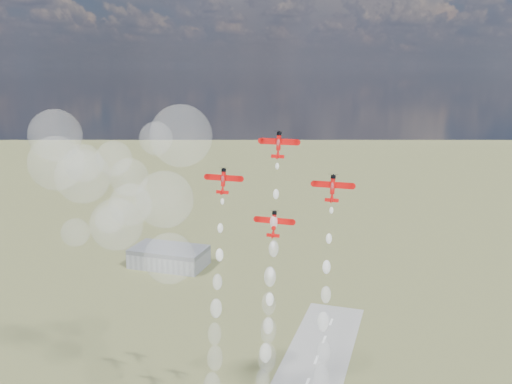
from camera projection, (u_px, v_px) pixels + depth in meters
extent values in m
cube|color=gray|center=(169.00, 259.00, 369.25)|extent=(50.00, 28.00, 10.00)
cube|color=#595B60|center=(169.00, 250.00, 367.77)|extent=(50.00, 28.00, 3.00)
cylinder|color=red|center=(279.00, 142.00, 152.25)|extent=(1.22, 2.08, 4.69)
cylinder|color=black|center=(279.00, 134.00, 152.15)|extent=(1.40, 1.54, 1.13)
cube|color=red|center=(279.00, 142.00, 152.53)|extent=(10.64, 0.53, 1.75)
cube|color=white|center=(269.00, 141.00, 153.48)|extent=(4.19, 0.12, 0.48)
cube|color=white|center=(289.00, 142.00, 151.79)|extent=(4.19, 0.12, 0.48)
cube|color=red|center=(278.00, 156.00, 152.30)|extent=(3.84, 0.29, 0.96)
cube|color=red|center=(277.00, 157.00, 151.68)|extent=(0.12, 1.67, 1.40)
ellipsoid|color=silver|center=(278.00, 143.00, 151.80)|extent=(0.96, 1.26, 2.29)
cone|color=red|center=(278.00, 154.00, 152.35)|extent=(1.22, 1.64, 2.46)
cylinder|color=red|center=(223.00, 179.00, 157.42)|extent=(1.22, 2.08, 4.69)
cylinder|color=black|center=(224.00, 170.00, 157.32)|extent=(1.40, 1.54, 1.13)
cube|color=red|center=(224.00, 178.00, 157.70)|extent=(10.64, 0.53, 1.75)
cube|color=white|center=(215.00, 177.00, 158.64)|extent=(4.19, 0.12, 0.48)
cube|color=white|center=(233.00, 178.00, 156.96)|extent=(4.19, 0.12, 0.48)
cube|color=red|center=(222.00, 192.00, 157.46)|extent=(3.84, 0.29, 0.96)
cube|color=red|center=(222.00, 193.00, 156.85)|extent=(0.12, 1.67, 1.40)
ellipsoid|color=silver|center=(223.00, 179.00, 156.97)|extent=(0.96, 1.26, 2.29)
cone|color=red|center=(223.00, 190.00, 157.52)|extent=(1.22, 1.64, 2.46)
cylinder|color=red|center=(333.00, 186.00, 148.05)|extent=(1.22, 2.08, 4.69)
cylinder|color=black|center=(333.00, 177.00, 147.94)|extent=(1.40, 1.54, 1.13)
cube|color=red|center=(333.00, 185.00, 148.33)|extent=(10.64, 0.53, 1.75)
cube|color=white|center=(323.00, 184.00, 149.27)|extent=(4.19, 0.12, 0.48)
cube|color=white|center=(343.00, 186.00, 147.59)|extent=(4.19, 0.12, 0.48)
cube|color=red|center=(332.00, 200.00, 148.09)|extent=(3.84, 0.29, 0.96)
cube|color=red|center=(331.00, 201.00, 147.47)|extent=(0.12, 1.67, 1.40)
ellipsoid|color=silver|center=(332.00, 186.00, 147.59)|extent=(0.96, 1.26, 2.29)
cone|color=red|center=(332.00, 198.00, 148.14)|extent=(1.22, 1.64, 2.46)
cylinder|color=red|center=(274.00, 222.00, 153.22)|extent=(1.22, 2.08, 4.69)
cylinder|color=black|center=(274.00, 213.00, 153.11)|extent=(1.40, 1.54, 1.13)
cube|color=red|center=(274.00, 221.00, 153.50)|extent=(10.64, 0.53, 1.75)
cube|color=white|center=(265.00, 220.00, 154.44)|extent=(4.19, 0.12, 0.48)
cube|color=white|center=(284.00, 221.00, 152.75)|extent=(4.19, 0.12, 0.48)
cube|color=red|center=(273.00, 235.00, 153.26)|extent=(3.84, 0.29, 0.96)
cube|color=red|center=(272.00, 236.00, 152.64)|extent=(0.12, 1.67, 1.40)
ellipsoid|color=silver|center=(273.00, 222.00, 152.76)|extent=(0.96, 1.26, 2.29)
cone|color=red|center=(273.00, 233.00, 153.31)|extent=(1.22, 1.64, 2.46)
sphere|color=white|center=(277.00, 166.00, 152.47)|extent=(1.07, 1.07, 1.07)
sphere|color=white|center=(276.00, 194.00, 153.00)|extent=(1.65, 1.65, 1.65)
sphere|color=white|center=(274.00, 222.00, 153.55)|extent=(2.22, 2.22, 2.22)
sphere|color=white|center=(274.00, 249.00, 153.61)|extent=(2.80, 2.80, 2.80)
sphere|color=white|center=(270.00, 277.00, 154.35)|extent=(3.37, 3.37, 3.37)
sphere|color=white|center=(269.00, 304.00, 153.96)|extent=(3.95, 3.95, 3.95)
sphere|color=white|center=(268.00, 330.00, 154.47)|extent=(4.52, 4.52, 4.52)
sphere|color=white|center=(267.00, 358.00, 155.00)|extent=(5.10, 5.10, 5.10)
sphere|color=white|center=(222.00, 202.00, 157.66)|extent=(1.07, 1.07, 1.07)
sphere|color=white|center=(220.00, 228.00, 158.08)|extent=(1.65, 1.65, 1.65)
sphere|color=white|center=(220.00, 255.00, 158.48)|extent=(2.22, 2.22, 2.22)
sphere|color=white|center=(217.00, 282.00, 158.82)|extent=(2.80, 2.80, 2.80)
sphere|color=white|center=(216.00, 308.00, 159.10)|extent=(3.37, 3.37, 3.37)
sphere|color=white|center=(215.00, 334.00, 159.10)|extent=(3.95, 3.95, 3.95)
sphere|color=white|center=(215.00, 358.00, 159.96)|extent=(4.52, 4.52, 4.52)
sphere|color=white|center=(331.00, 210.00, 148.44)|extent=(1.07, 1.07, 1.07)
sphere|color=white|center=(329.00, 239.00, 148.73)|extent=(1.65, 1.65, 1.65)
sphere|color=white|center=(326.00, 267.00, 149.00)|extent=(2.22, 2.22, 2.22)
sphere|color=white|center=(326.00, 295.00, 149.32)|extent=(2.80, 2.80, 2.80)
sphere|color=white|center=(323.00, 321.00, 149.91)|extent=(3.37, 3.37, 3.37)
sphere|color=white|center=(324.00, 352.00, 150.30)|extent=(3.95, 3.95, 3.95)
sphere|color=white|center=(321.00, 377.00, 150.74)|extent=(4.52, 4.52, 4.52)
sphere|color=white|center=(273.00, 245.00, 153.55)|extent=(1.07, 1.07, 1.07)
sphere|color=white|center=(271.00, 273.00, 153.87)|extent=(1.65, 1.65, 1.65)
sphere|color=white|center=(270.00, 299.00, 154.12)|extent=(2.22, 2.22, 2.22)
sphere|color=white|center=(268.00, 326.00, 154.29)|extent=(2.80, 2.80, 2.80)
sphere|color=white|center=(266.00, 353.00, 154.93)|extent=(3.37, 3.37, 3.37)
sphere|color=white|center=(263.00, 380.00, 155.03)|extent=(3.95, 3.95, 3.95)
sphere|color=white|center=(131.00, 205.00, 180.09)|extent=(14.22, 14.22, 14.22)
sphere|color=white|center=(84.00, 163.00, 185.18)|extent=(13.06, 13.06, 13.06)
sphere|color=white|center=(114.00, 158.00, 192.38)|extent=(12.68, 12.68, 12.68)
sphere|color=white|center=(181.00, 136.00, 182.66)|extent=(21.26, 21.26, 21.26)
sphere|color=white|center=(75.00, 232.00, 206.13)|extent=(10.81, 10.81, 10.81)
sphere|color=white|center=(169.00, 258.00, 176.64)|extent=(16.81, 16.81, 16.81)
sphere|color=white|center=(56.00, 163.00, 181.49)|extent=(18.40, 18.40, 18.40)
sphere|color=white|center=(129.00, 177.00, 195.63)|extent=(13.93, 13.93, 13.93)
sphere|color=white|center=(117.00, 224.00, 182.66)|extent=(17.80, 17.80, 17.80)
sphere|color=white|center=(156.00, 138.00, 173.69)|extent=(10.78, 10.78, 10.78)
sphere|color=white|center=(55.00, 135.00, 176.51)|extent=(17.06, 17.06, 17.06)
sphere|color=white|center=(165.00, 199.00, 178.34)|extent=(19.04, 19.04, 19.04)
sphere|color=white|center=(110.00, 220.00, 196.22)|extent=(10.44, 10.44, 10.44)
sphere|color=white|center=(83.00, 176.00, 180.13)|extent=(18.08, 18.08, 18.08)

